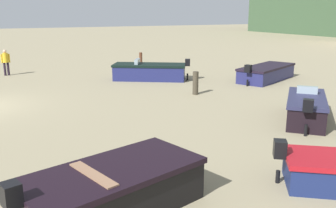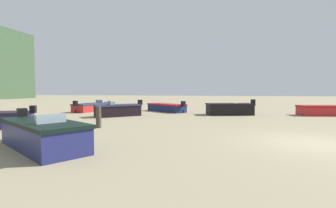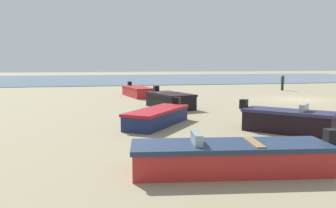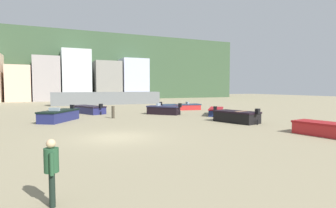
{
  "view_description": "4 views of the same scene",
  "coord_description": "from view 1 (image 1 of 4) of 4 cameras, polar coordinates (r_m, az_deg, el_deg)",
  "views": [
    {
      "loc": [
        16.88,
        0.61,
        3.9
      ],
      "look_at": [
        4.95,
        6.57,
        0.55
      ],
      "focal_mm": 39.37,
      "sensor_mm": 36.0,
      "label": 1
    },
    {
      "loc": [
        -9.91,
        3.35,
        1.97
      ],
      "look_at": [
        11.32,
        7.87,
        0.76
      ],
      "focal_mm": 26.29,
      "sensor_mm": 36.0,
      "label": 2
    },
    {
      "loc": [
        15.02,
        23.22,
        2.77
      ],
      "look_at": [
        11.13,
        5.28,
        0.57
      ],
      "focal_mm": 37.18,
      "sensor_mm": 36.0,
      "label": 3
    },
    {
      "loc": [
        -3.46,
        -15.06,
        2.84
      ],
      "look_at": [
        8.51,
        12.05,
        1.01
      ],
      "focal_mm": 28.79,
      "sensor_mm": 36.0,
      "label": 4
    }
  ],
  "objects": [
    {
      "name": "boat_navy_4",
      "position": [
        22.31,
        14.99,
        4.67
      ],
      "size": [
        3.36,
        4.76,
        1.16
      ],
      "rotation": [
        0.0,
        0.0,
        0.42
      ],
      "color": "navy",
      "rests_on": "ground"
    },
    {
      "name": "beach_walker_foreground",
      "position": [
        25.24,
        -23.84,
        6.21
      ],
      "size": [
        0.37,
        0.54,
        1.62
      ],
      "rotation": [
        0.0,
        0.0,
        4.8
      ],
      "color": "black",
      "rests_on": "ground"
    },
    {
      "name": "boat_black_3",
      "position": [
        7.57,
        -8.56,
        -12.99
      ],
      "size": [
        2.62,
        4.01,
        1.24
      ],
      "rotation": [
        0.0,
        0.0,
        0.27
      ],
      "color": "black",
      "rests_on": "ground"
    },
    {
      "name": "boat_navy_0",
      "position": [
        21.69,
        -2.85,
        5.02
      ],
      "size": [
        3.56,
        4.4,
        1.25
      ],
      "rotation": [
        0.0,
        0.0,
        2.58
      ],
      "color": "navy",
      "rests_on": "ground"
    },
    {
      "name": "mooring_post_mid_beach",
      "position": [
        17.8,
        4.28,
        3.25
      ],
      "size": [
        0.28,
        0.28,
        1.12
      ],
      "primitive_type": "cylinder",
      "color": "#3E372B",
      "rests_on": "ground"
    },
    {
      "name": "boat_black_6",
      "position": [
        14.37,
        20.58,
        -0.64
      ],
      "size": [
        3.33,
        3.39,
        1.22
      ],
      "rotation": [
        0.0,
        0.0,
        0.77
      ],
      "color": "black",
      "rests_on": "ground"
    },
    {
      "name": "mooring_post_near_water",
      "position": [
        26.45,
        -4.24,
        6.78
      ],
      "size": [
        0.22,
        0.22,
        1.09
      ],
      "primitive_type": "cylinder",
      "color": "#502D1C",
      "rests_on": "ground"
    }
  ]
}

